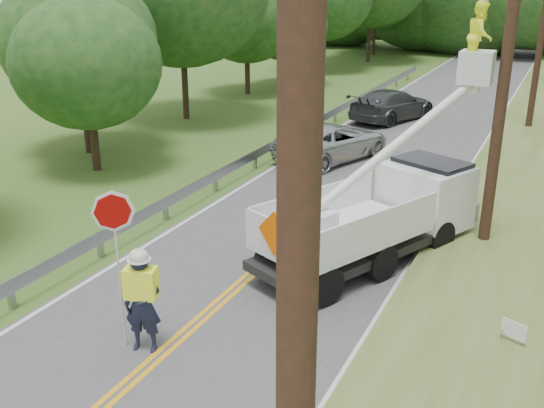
% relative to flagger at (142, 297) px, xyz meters
% --- Properties ---
extents(ground, '(140.00, 140.00, 0.00)m').
position_rel_flagger_xyz_m(ground, '(0.40, -0.96, -1.20)').
color(ground, '#3A6129').
rests_on(ground, ground).
extents(road, '(7.20, 96.00, 0.03)m').
position_rel_flagger_xyz_m(road, '(0.40, 13.04, -1.19)').
color(road, '#464648').
rests_on(road, ground).
extents(guardrail, '(0.18, 48.00, 0.77)m').
position_rel_flagger_xyz_m(guardrail, '(-3.62, 13.95, -0.64)').
color(guardrail, gray).
rests_on(guardrail, ground).
extents(utility_poles, '(1.60, 43.30, 10.00)m').
position_rel_flagger_xyz_m(utility_poles, '(5.40, 16.06, 4.07)').
color(utility_poles, black).
rests_on(utility_poles, ground).
extents(flagger, '(1.19, 0.69, 3.32)m').
position_rel_flagger_xyz_m(flagger, '(0.00, 0.00, 0.00)').
color(flagger, '#191E33').
rests_on(flagger, road).
extents(bucket_truck, '(4.65, 6.83, 6.47)m').
position_rel_flagger_xyz_m(bucket_truck, '(3.26, 6.81, 0.30)').
color(bucket_truck, black).
rests_on(bucket_truck, road).
extents(suv_silver, '(4.07, 5.78, 1.46)m').
position_rel_flagger_xyz_m(suv_silver, '(-1.44, 14.54, -0.44)').
color(suv_silver, '#B6B8BE').
rests_on(suv_silver, road).
extents(suv_darkgrey, '(3.91, 5.84, 1.57)m').
position_rel_flagger_xyz_m(suv_darkgrey, '(-1.19, 22.70, -0.39)').
color(suv_darkgrey, '#3B3E43').
rests_on(suv_darkgrey, road).
extents(stop_sign_permanent, '(0.50, 0.16, 2.40)m').
position_rel_flagger_xyz_m(stop_sign_permanent, '(-4.69, 17.96, 0.38)').
color(stop_sign_permanent, gray).
rests_on(stop_sign_permanent, ground).
extents(yard_sign, '(0.49, 0.23, 0.75)m').
position_rel_flagger_xyz_m(yard_sign, '(6.64, 2.96, -0.66)').
color(yard_sign, white).
rests_on(yard_sign, ground).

